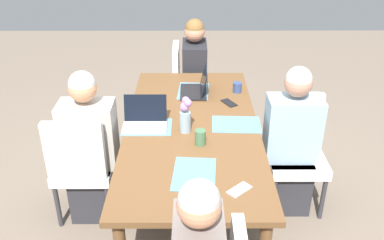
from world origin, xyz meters
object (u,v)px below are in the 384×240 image
object	(u,v)px
coffee_mug_near_right	(149,104)
coffee_mug_centre_left	(237,87)
phone_black	(229,103)
laptop_far_left_mid	(145,120)
laptop_head_right_left_far	(196,88)
chair_near_left_near	(295,146)
phone_silver	(239,190)
person_near_left_near	(290,148)
coffee_mug_near_left	(200,137)
chair_far_left_mid	(82,163)
flower_vase	(185,115)
person_head_right_left_far	(195,83)
chair_head_right_left_far	(187,83)
person_far_left_mid	(91,154)
dining_table	(192,135)

from	to	relation	value
coffee_mug_near_right	coffee_mug_centre_left	xyz separation A→B (m)	(0.33, -0.73, -0.00)
phone_black	laptop_far_left_mid	bearing A→B (deg)	90.37
laptop_head_right_left_far	coffee_mug_near_right	size ratio (longest dim) A/B	3.75
chair_near_left_near	coffee_mug_centre_left	size ratio (longest dim) A/B	10.57
phone_silver	coffee_mug_near_right	bearing A→B (deg)	-102.10
person_near_left_near	phone_silver	world-z (taller)	person_near_left_near
coffee_mug_near_left	phone_silver	distance (m)	0.56
laptop_head_right_left_far	coffee_mug_near_right	world-z (taller)	laptop_head_right_left_far
chair_far_left_mid	coffee_mug_centre_left	size ratio (longest dim) A/B	10.57
person_near_left_near	chair_far_left_mid	bearing A→B (deg)	95.66
flower_vase	person_head_right_left_far	bearing A→B (deg)	-3.15
chair_head_right_left_far	phone_silver	bearing A→B (deg)	-171.62
laptop_far_left_mid	coffee_mug_centre_left	size ratio (longest dim) A/B	3.76
laptop_head_right_left_far	phone_black	bearing A→B (deg)	-127.06
coffee_mug_near_right	coffee_mug_centre_left	size ratio (longest dim) A/B	1.00
person_head_right_left_far	flower_vase	size ratio (longest dim) A/B	4.50
laptop_far_left_mid	chair_head_right_left_far	bearing A→B (deg)	-12.34
laptop_far_left_mid	coffee_mug_centre_left	bearing A→B (deg)	-50.95
coffee_mug_near_right	person_near_left_near	bearing A→B (deg)	-101.86
person_head_right_left_far	flower_vase	xyz separation A→B (m)	(-1.40, 0.08, 0.36)
chair_head_right_left_far	person_near_left_near	bearing A→B (deg)	-149.04
chair_head_right_left_far	phone_silver	distance (m)	2.19
flower_vase	coffee_mug_near_left	world-z (taller)	flower_vase
chair_near_left_near	person_far_left_mid	size ratio (longest dim) A/B	0.75
chair_head_right_left_far	laptop_head_right_left_far	distance (m)	0.86
person_near_left_near	person_far_left_mid	bearing A→B (deg)	93.08
chair_far_left_mid	flower_vase	bearing A→B (deg)	-87.52
flower_vase	phone_silver	xyz separation A→B (m)	(-0.69, -0.32, -0.13)
chair_near_left_near	flower_vase	size ratio (longest dim) A/B	3.39
laptop_far_left_mid	dining_table	bearing A→B (deg)	-91.63
person_near_left_near	chair_far_left_mid	xyz separation A→B (m)	(-0.16, 1.58, -0.03)
person_near_left_near	chair_head_right_left_far	bearing A→B (deg)	30.96
chair_near_left_near	person_far_left_mid	bearing A→B (deg)	95.66
coffee_mug_near_right	laptop_far_left_mid	bearing A→B (deg)	178.95
coffee_mug_centre_left	laptop_head_right_left_far	bearing A→B (deg)	94.36
laptop_head_right_left_far	phone_black	distance (m)	0.33
flower_vase	coffee_mug_near_right	size ratio (longest dim) A/B	3.11
phone_black	coffee_mug_near_right	bearing A→B (deg)	69.97
laptop_head_right_left_far	chair_head_right_left_far	bearing A→B (deg)	5.97
laptop_head_right_left_far	coffee_mug_near_right	xyz separation A→B (m)	(-0.31, 0.38, -0.00)
laptop_far_left_mid	phone_black	bearing A→B (deg)	-60.22
flower_vase	laptop_far_left_mid	bearing A→B (deg)	73.40
person_head_right_left_far	flower_vase	distance (m)	1.45
chair_far_left_mid	phone_silver	bearing A→B (deg)	-120.96
person_far_left_mid	coffee_mug_centre_left	world-z (taller)	person_far_left_mid
chair_near_left_near	flower_vase	xyz separation A→B (m)	(-0.20, 0.86, 0.38)
person_near_left_near	person_head_right_left_far	size ratio (longest dim) A/B	1.00
phone_black	phone_silver	xyz separation A→B (m)	(-1.15, 0.03, 0.00)
person_far_left_mid	phone_silver	distance (m)	1.28
flower_vase	coffee_mug_centre_left	xyz separation A→B (m)	(0.69, -0.44, -0.09)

